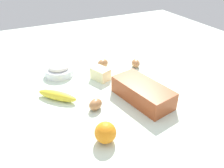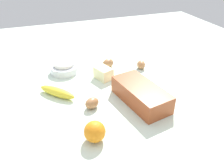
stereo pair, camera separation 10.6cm
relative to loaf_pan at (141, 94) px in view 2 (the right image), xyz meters
The scene contains 9 objects.
ground_plane 0.16m from the loaf_pan, 35.93° to the left, with size 2.40×2.40×0.02m, color silver.
loaf_pan is the anchor object (origin of this frame).
flour_bowl 0.47m from the loaf_pan, 34.24° to the left, with size 0.15×0.15×0.07m.
banana 0.38m from the loaf_pan, 63.07° to the left, with size 0.19×0.04×0.04m, color yellow.
orange_fruit 0.29m from the loaf_pan, 121.63° to the left, with size 0.08×0.08×0.08m, color orange.
butter_block 0.27m from the loaf_pan, 19.95° to the left, with size 0.09×0.06×0.06m, color #F4EDB2.
egg_near_butter 0.32m from the loaf_pan, 26.32° to the right, with size 0.05×0.05×0.06m, color #B47949.
egg_beside_bowl 0.37m from the loaf_pan, ahead, with size 0.05×0.05×0.07m, color #AB7446.
egg_loose 0.21m from the loaf_pan, 81.70° to the left, with size 0.05×0.05×0.06m, color #AD7546.
Camera 2 is at (-0.85, 0.31, 0.59)m, focal length 36.72 mm.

